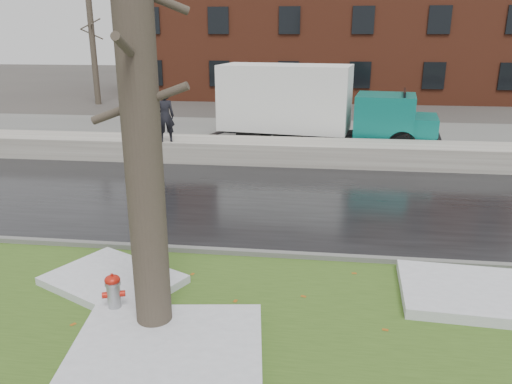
# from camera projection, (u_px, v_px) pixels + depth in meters

# --- Properties ---
(ground) EXTENTS (120.00, 120.00, 0.00)m
(ground) POSITION_uv_depth(u_px,v_px,m) (214.00, 278.00, 9.11)
(ground) COLOR #47423D
(ground) RESTS_ON ground
(verge) EXTENTS (60.00, 4.50, 0.04)m
(verge) POSITION_uv_depth(u_px,v_px,m) (197.00, 314.00, 7.92)
(verge) COLOR #34501A
(verge) RESTS_ON ground
(road) EXTENTS (60.00, 7.00, 0.03)m
(road) POSITION_uv_depth(u_px,v_px,m) (248.00, 200.00, 13.36)
(road) COLOR black
(road) RESTS_ON ground
(parking_lot) EXTENTS (60.00, 9.00, 0.03)m
(parking_lot) POSITION_uv_depth(u_px,v_px,m) (276.00, 137.00, 21.39)
(parking_lot) COLOR slate
(parking_lot) RESTS_ON ground
(curb) EXTENTS (60.00, 0.15, 0.14)m
(curb) POSITION_uv_depth(u_px,v_px,m) (224.00, 252.00, 10.03)
(curb) COLOR slate
(curb) RESTS_ON ground
(snowbank) EXTENTS (60.00, 1.60, 0.75)m
(snowbank) POSITION_uv_depth(u_px,v_px,m) (265.00, 151.00, 17.22)
(snowbank) COLOR beige
(snowbank) RESTS_ON ground
(brick_building) EXTENTS (26.00, 12.00, 10.00)m
(brick_building) POSITION_uv_depth(u_px,v_px,m) (325.00, 22.00, 35.69)
(brick_building) COLOR brown
(brick_building) RESTS_ON ground
(bg_tree_left) EXTENTS (1.40, 1.62, 6.50)m
(bg_tree_left) POSITION_uv_depth(u_px,v_px,m) (93.00, 49.00, 30.32)
(bg_tree_left) COLOR brown
(bg_tree_left) RESTS_ON ground
(bg_tree_center) EXTENTS (1.40, 1.62, 6.50)m
(bg_tree_center) POSITION_uv_depth(u_px,v_px,m) (204.00, 48.00, 33.38)
(bg_tree_center) COLOR brown
(bg_tree_center) RESTS_ON ground
(fire_hydrant) EXTENTS (0.36, 0.34, 0.73)m
(fire_hydrant) POSITION_uv_depth(u_px,v_px,m) (114.00, 293.00, 7.72)
(fire_hydrant) COLOR #989CA0
(fire_hydrant) RESTS_ON verge
(tree) EXTENTS (1.35, 1.62, 6.54)m
(tree) POSITION_uv_depth(u_px,v_px,m) (140.00, 109.00, 6.52)
(tree) COLOR brown
(tree) RESTS_ON verge
(box_truck) EXTENTS (9.52, 3.30, 3.14)m
(box_truck) POSITION_uv_depth(u_px,v_px,m) (311.00, 105.00, 19.02)
(box_truck) COLOR black
(box_truck) RESTS_ON ground
(worker) EXTENTS (0.75, 0.62, 1.74)m
(worker) POSITION_uv_depth(u_px,v_px,m) (165.00, 116.00, 16.67)
(worker) COLOR black
(worker) RESTS_ON snowbank
(snow_patch_near) EXTENTS (2.84, 2.32, 0.16)m
(snow_patch_near) POSITION_uv_depth(u_px,v_px,m) (168.00, 347.00, 6.92)
(snow_patch_near) COLOR silver
(snow_patch_near) RESTS_ON verge
(snow_patch_far) EXTENTS (2.69, 2.42, 0.14)m
(snow_patch_far) POSITION_uv_depth(u_px,v_px,m) (113.00, 280.00, 8.81)
(snow_patch_far) COLOR silver
(snow_patch_far) RESTS_ON verge
(snow_patch_side) EXTENTS (2.91, 1.98, 0.18)m
(snow_patch_side) POSITION_uv_depth(u_px,v_px,m) (488.00, 294.00, 8.29)
(snow_patch_side) COLOR silver
(snow_patch_side) RESTS_ON verge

